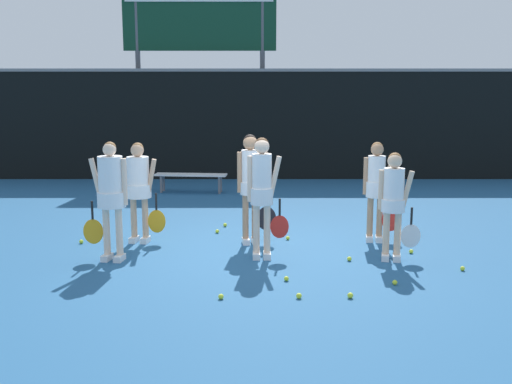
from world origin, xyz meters
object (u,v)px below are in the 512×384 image
(player_4, at_px, (251,179))
(tennis_ball_2, at_px, (351,295))
(tennis_ball_5, at_px, (350,259))
(tennis_ball_8, at_px, (218,231))
(bench_courtside, at_px, (192,177))
(tennis_ball_1, at_px, (412,251))
(tennis_ball_3, at_px, (288,238))
(player_0, at_px, (111,191))
(tennis_ball_4, at_px, (82,242))
(scoreboard, at_px, (200,32))
(tennis_ball_9, at_px, (222,297))
(player_2, at_px, (394,198))
(tennis_ball_10, at_px, (226,225))
(tennis_ball_7, at_px, (395,282))
(tennis_ball_6, at_px, (300,296))
(player_1, at_px, (263,188))
(player_3, at_px, (139,184))
(tennis_ball_0, at_px, (463,269))
(tennis_ball_11, at_px, (287,279))
(player_5, at_px, (377,184))

(player_4, bearing_deg, tennis_ball_2, -72.07)
(tennis_ball_5, height_order, tennis_ball_8, same)
(bench_courtside, bearing_deg, tennis_ball_1, -48.15)
(bench_courtside, height_order, tennis_ball_3, bench_courtside)
(player_0, xyz_separation_m, tennis_ball_4, (-0.75, 0.94, -1.01))
(scoreboard, height_order, tennis_ball_9, scoreboard)
(player_2, xyz_separation_m, tennis_ball_10, (-2.58, 2.12, -0.90))
(player_2, height_order, player_4, player_4)
(player_4, height_order, tennis_ball_4, player_4)
(tennis_ball_4, xyz_separation_m, tennis_ball_5, (4.24, -0.99, -0.00))
(bench_courtside, relative_size, tennis_ball_7, 26.92)
(player_0, xyz_separation_m, tennis_ball_1, (4.51, 0.35, -1.01))
(tennis_ball_6, bearing_deg, player_1, 103.84)
(player_0, bearing_deg, tennis_ball_1, 13.90)
(player_3, height_order, tennis_ball_1, player_3)
(player_0, relative_size, player_2, 1.10)
(tennis_ball_1, xyz_separation_m, tennis_ball_6, (-1.87, -1.99, 0.00))
(tennis_ball_2, bearing_deg, tennis_ball_8, 119.22)
(tennis_ball_0, bearing_deg, tennis_ball_11, -169.80)
(player_3, xyz_separation_m, tennis_ball_5, (3.29, -1.10, -0.94))
(bench_courtside, bearing_deg, tennis_ball_3, -59.72)
(player_1, bearing_deg, tennis_ball_3, 66.61)
(player_2, bearing_deg, player_3, 177.14)
(player_3, xyz_separation_m, tennis_ball_8, (1.23, 0.60, -0.94))
(player_5, relative_size, tennis_ball_0, 25.62)
(scoreboard, height_order, player_1, scoreboard)
(tennis_ball_11, bearing_deg, tennis_ball_9, -140.37)
(bench_courtside, height_order, player_0, player_0)
(player_3, distance_m, tennis_ball_6, 3.74)
(tennis_ball_1, xyz_separation_m, tennis_ball_7, (-0.59, -1.48, 0.00))
(scoreboard, bearing_deg, player_0, -93.44)
(tennis_ball_9, bearing_deg, tennis_ball_6, 1.32)
(player_0, relative_size, player_4, 0.98)
(player_4, height_order, player_5, player_4)
(tennis_ball_1, relative_size, tennis_ball_8, 0.98)
(tennis_ball_5, xyz_separation_m, tennis_ball_11, (-0.98, -0.92, -0.00))
(tennis_ball_2, height_order, tennis_ball_7, tennis_ball_2)
(tennis_ball_2, bearing_deg, tennis_ball_7, 37.18)
(player_1, height_order, tennis_ball_2, player_1)
(player_1, relative_size, player_4, 1.01)
(player_4, xyz_separation_m, tennis_ball_2, (1.23, -2.59, -1.03))
(tennis_ball_1, xyz_separation_m, tennis_ball_10, (-2.96, 1.78, 0.00))
(tennis_ball_5, relative_size, tennis_ball_9, 1.02)
(tennis_ball_7, xyz_separation_m, tennis_ball_10, (-2.37, 3.26, 0.00))
(tennis_ball_3, bearing_deg, tennis_ball_1, -23.99)
(tennis_ball_3, bearing_deg, player_0, -155.96)
(player_5, bearing_deg, player_4, -166.78)
(player_0, bearing_deg, player_1, 12.45)
(tennis_ball_6, xyz_separation_m, tennis_ball_7, (1.28, 0.51, -0.00))
(player_2, height_order, tennis_ball_3, player_2)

